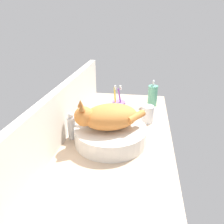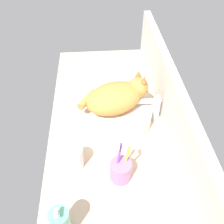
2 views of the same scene
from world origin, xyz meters
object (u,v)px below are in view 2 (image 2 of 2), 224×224
Objects in this scene: cat at (117,96)px; faucet at (154,106)px; toothbrush_cup at (121,170)px; sink_basin at (114,114)px; soap_dispenser at (61,224)px; water_glass at (75,159)px.

faucet is at bearing 87.22° from cat.
cat is 2.27× the size of faucet.
faucet is 0.73× the size of toothbrush_cup.
cat reaches higher than sink_basin.
soap_dispenser is at bearing -23.20° from cat.
toothbrush_cup is at bearing -0.02° from sink_basin.
sink_basin is 1.80× the size of toothbrush_cup.
toothbrush_cup is (30.06, -0.01, 0.83)cm from sink_basin.
sink_basin is 1.09× the size of cat.
sink_basin is at bearing -90.63° from faucet.
soap_dispenser reaches higher than faucet.
soap_dispenser is 1.76× the size of water_glass.
cat is 31.62cm from water_glass.
soap_dispenser is at bearing -6.68° from water_glass.
cat is at bearing 143.17° from water_glass.
faucet is at bearing 142.14° from soap_dispenser.
sink_basin is 29.07cm from water_glass.
sink_basin is at bearing 157.78° from soap_dispenser.
water_glass is (-24.94, 2.92, -2.59)cm from soap_dispenser.
cat reaches higher than water_glass.
cat reaches higher than soap_dispenser.
toothbrush_cup is at bearing -2.31° from cat.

